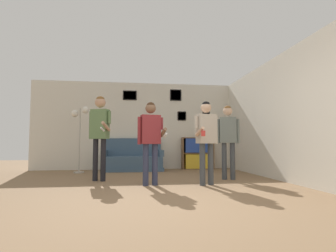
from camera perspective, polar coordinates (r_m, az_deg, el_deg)
ground_plane at (r=3.60m, az=2.62°, el=-16.42°), size 20.00×20.00×0.00m
wall_back at (r=8.26m, az=-3.18°, el=0.08°), size 7.34×0.08×2.70m
wall_right at (r=6.63m, az=20.57°, el=1.26°), size 0.06×7.13×2.70m
couch at (r=7.82m, az=-7.64°, el=-7.36°), size 1.75×0.80×0.95m
bookshelf at (r=8.25m, az=6.47°, el=-5.93°), size 0.98×0.30×0.98m
floor_lamp at (r=7.54m, az=-18.60°, el=1.01°), size 0.48×0.28×1.81m
person_player_foreground_left at (r=5.76m, az=-14.63°, el=-0.34°), size 0.47×0.58×1.81m
person_player_foreground_center at (r=4.99m, az=-3.83°, el=-1.82°), size 0.54×0.42×1.58m
person_watcher_holding_cup at (r=5.08m, az=8.34°, el=-1.65°), size 0.49×0.49×1.60m
person_spectator_near_bookshelf at (r=5.96m, az=12.93°, el=-1.72°), size 0.48×0.30×1.64m
drinking_cup at (r=8.30m, az=7.78°, el=-2.13°), size 0.08×0.08×0.11m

